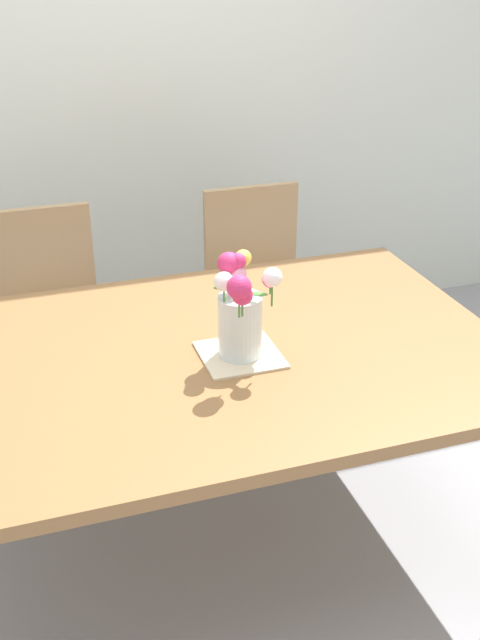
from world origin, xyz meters
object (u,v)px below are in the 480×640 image
chair_right (259,278)px  flower_vase (241,309)px  chair_left (48,306)px  dining_table (223,370)px

chair_right → flower_vase: (-0.41, -1.00, 0.38)m
chair_right → flower_vase: bearing=67.5°
chair_left → flower_vase: flower_vase is taller
flower_vase → chair_right: bearing=67.5°
chair_left → dining_table: bearing=115.7°
chair_right → flower_vase: 1.15m
chair_left → chair_right: 0.90m
chair_right → chair_left: bearing=0.0°
dining_table → flower_vase: bearing=-60.3°
dining_table → flower_vase: 0.24m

